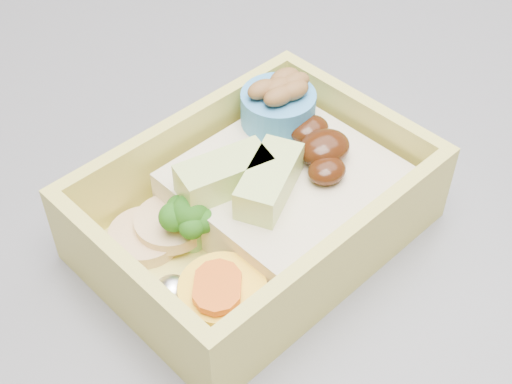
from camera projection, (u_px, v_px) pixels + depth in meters
bento_box at (261, 200)px, 0.41m from camera, size 0.21×0.17×0.07m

